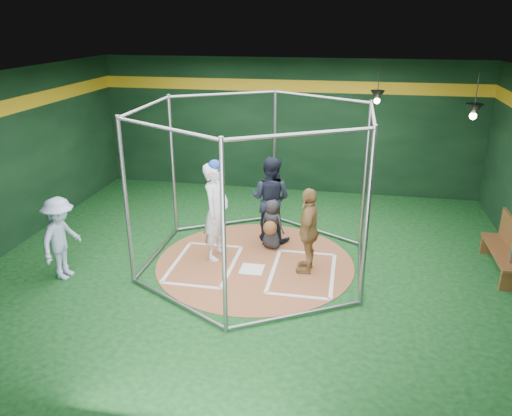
% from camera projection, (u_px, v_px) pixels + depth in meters
% --- Properties ---
extents(room_shell, '(10.10, 9.10, 3.53)m').
position_uv_depth(room_shell, '(255.00, 176.00, 9.03)').
color(room_shell, '#0C3512').
rests_on(room_shell, ground).
extents(clay_disc, '(3.80, 3.80, 0.01)m').
position_uv_depth(clay_disc, '(255.00, 263.00, 9.65)').
color(clay_disc, '#995A37').
rests_on(clay_disc, ground).
extents(home_plate, '(0.43, 0.43, 0.01)m').
position_uv_depth(home_plate, '(252.00, 269.00, 9.37)').
color(home_plate, white).
rests_on(home_plate, clay_disc).
extents(batter_box_left, '(1.17, 1.77, 0.01)m').
position_uv_depth(batter_box_left, '(204.00, 264.00, 9.58)').
color(batter_box_left, white).
rests_on(batter_box_left, clay_disc).
extents(batter_box_right, '(1.17, 1.77, 0.01)m').
position_uv_depth(batter_box_right, '(303.00, 273.00, 9.25)').
color(batter_box_right, white).
rests_on(batter_box_right, clay_disc).
extents(batting_cage, '(4.05, 4.67, 3.00)m').
position_uv_depth(batting_cage, '(255.00, 190.00, 9.11)').
color(batting_cage, gray).
rests_on(batting_cage, ground).
extents(pendant_lamp_near, '(0.34, 0.34, 0.90)m').
position_uv_depth(pendant_lamp_near, '(377.00, 96.00, 11.58)').
color(pendant_lamp_near, black).
rests_on(pendant_lamp_near, room_shell).
extents(pendant_lamp_far, '(0.34, 0.34, 0.90)m').
position_uv_depth(pendant_lamp_far, '(474.00, 110.00, 9.79)').
color(pendant_lamp_far, black).
rests_on(pendant_lamp_far, room_shell).
extents(batter_figure, '(0.56, 0.76, 1.98)m').
position_uv_depth(batter_figure, '(216.00, 210.00, 9.53)').
color(batter_figure, white).
rests_on(batter_figure, clay_disc).
extents(visitor_leopard, '(0.44, 0.97, 1.62)m').
position_uv_depth(visitor_leopard, '(309.00, 230.00, 9.07)').
color(visitor_leopard, tan).
rests_on(visitor_leopard, clay_disc).
extents(catcher_figure, '(0.59, 0.64, 1.04)m').
position_uv_depth(catcher_figure, '(272.00, 224.00, 10.07)').
color(catcher_figure, black).
rests_on(catcher_figure, clay_disc).
extents(umpire, '(1.02, 0.88, 1.81)m').
position_uv_depth(umpire, '(270.00, 199.00, 10.35)').
color(umpire, black).
rests_on(umpire, clay_disc).
extents(bystander_blue, '(0.63, 1.02, 1.53)m').
position_uv_depth(bystander_blue, '(61.00, 238.00, 8.87)').
color(bystander_blue, '#A2B5D7').
rests_on(bystander_blue, ground).
extents(dugout_bench, '(0.39, 1.66, 0.97)m').
position_uv_depth(dugout_bench, '(507.00, 247.00, 9.16)').
color(dugout_bench, brown).
rests_on(dugout_bench, ground).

